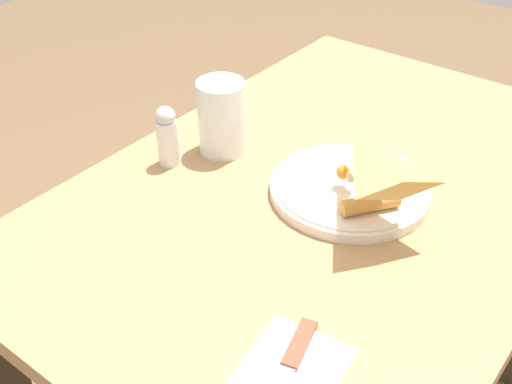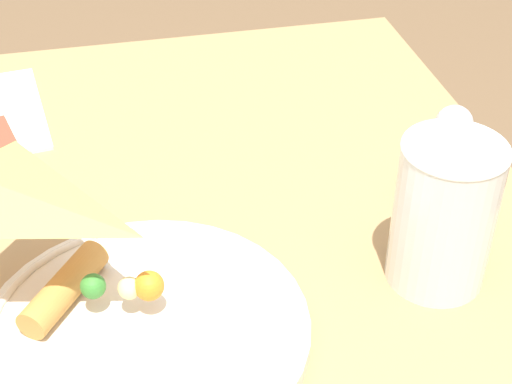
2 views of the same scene
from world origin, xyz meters
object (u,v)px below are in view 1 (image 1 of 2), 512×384
(milk_glass, at_px, (222,119))
(dining_table, at_px, (328,243))
(plate_pizza, at_px, (350,186))
(butter_knife, at_px, (284,377))
(salt_shaker, at_px, (167,135))

(milk_glass, bearing_deg, dining_table, 97.52)
(dining_table, relative_size, plate_pizza, 4.17)
(butter_knife, relative_size, salt_shaker, 1.89)
(dining_table, bearing_deg, salt_shaker, -65.53)
(dining_table, relative_size, butter_knife, 5.24)
(plate_pizza, height_order, butter_knife, plate_pizza)
(salt_shaker, bearing_deg, milk_glass, 153.51)
(butter_knife, xyz_separation_m, salt_shaker, (-0.24, -0.40, 0.04))
(plate_pizza, bearing_deg, butter_knife, 19.74)
(milk_glass, height_order, butter_knife, milk_glass)
(plate_pizza, bearing_deg, salt_shaker, -69.44)
(dining_table, height_order, plate_pizza, plate_pizza)
(milk_glass, distance_m, salt_shaker, 0.09)
(dining_table, xyz_separation_m, plate_pizza, (0.01, 0.03, 0.13))
(plate_pizza, relative_size, butter_knife, 1.25)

